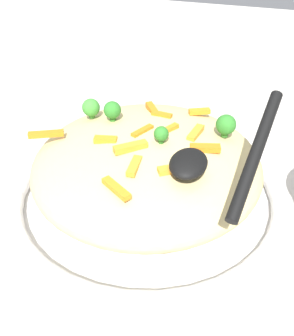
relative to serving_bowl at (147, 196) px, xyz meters
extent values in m
plane|color=beige|center=(0.00, 0.00, -0.02)|extent=(2.40, 2.40, 0.00)
cylinder|color=silver|center=(0.00, 0.00, -0.01)|extent=(0.33, 0.33, 0.02)
torus|color=silver|center=(0.00, 0.00, 0.01)|extent=(0.36, 0.36, 0.02)
torus|color=black|center=(0.00, 0.00, 0.01)|extent=(0.35, 0.35, 0.00)
ellipsoid|color=#D1BA7A|center=(0.00, 0.00, 0.05)|extent=(0.29, 0.29, 0.08)
cube|color=orange|center=(-0.06, -0.01, 0.09)|extent=(0.03, 0.01, 0.01)
cube|color=orange|center=(-0.03, 0.01, 0.10)|extent=(0.03, 0.04, 0.01)
cube|color=orange|center=(0.00, -0.07, 0.09)|extent=(0.02, 0.04, 0.01)
cube|color=orange|center=(-0.02, 0.04, 0.09)|extent=(0.02, 0.03, 0.01)
cube|color=orange|center=(-0.10, 0.00, 0.09)|extent=(0.03, 0.04, 0.01)
cube|color=orange|center=(0.08, 0.02, 0.09)|extent=(0.03, 0.02, 0.01)
cube|color=orange|center=(0.01, 0.01, 0.09)|extent=(0.03, 0.02, 0.01)
cube|color=orange|center=(0.06, 0.00, 0.09)|extent=(0.01, 0.03, 0.01)
cube|color=orange|center=(0.09, -0.04, 0.09)|extent=(0.02, 0.03, 0.01)
cube|color=orange|center=(-0.03, 0.12, 0.09)|extent=(0.03, 0.04, 0.01)
cube|color=orange|center=(0.02, -0.02, 0.09)|extent=(0.03, 0.02, 0.01)
cube|color=orange|center=(0.03, -0.05, 0.09)|extent=(0.04, 0.02, 0.01)
cube|color=orange|center=(-0.05, -0.04, 0.09)|extent=(0.02, 0.03, 0.01)
cylinder|color=#296820|center=(0.04, -0.09, 0.09)|extent=(0.01, 0.01, 0.01)
sphere|color=#2D7A28|center=(0.04, -0.09, 0.10)|extent=(0.03, 0.03, 0.03)
cylinder|color=#377928|center=(0.04, 0.09, 0.09)|extent=(0.01, 0.01, 0.01)
sphere|color=#3D8E33|center=(0.04, 0.09, 0.10)|extent=(0.02, 0.02, 0.02)
cylinder|color=#296820|center=(0.03, 0.06, 0.09)|extent=(0.01, 0.01, 0.01)
sphere|color=#2D7A28|center=(0.03, 0.06, 0.11)|extent=(0.02, 0.02, 0.02)
cylinder|color=#296820|center=(-0.01, -0.02, 0.10)|extent=(0.01, 0.01, 0.01)
sphere|color=#2D7A28|center=(-0.01, -0.02, 0.11)|extent=(0.02, 0.02, 0.02)
ellipsoid|color=black|center=(-0.05, -0.06, 0.10)|extent=(0.06, 0.04, 0.02)
cylinder|color=black|center=(-0.06, -0.13, 0.13)|extent=(0.14, 0.03, 0.08)
camera|label=1|loc=(-0.38, -0.13, 0.34)|focal=41.37mm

